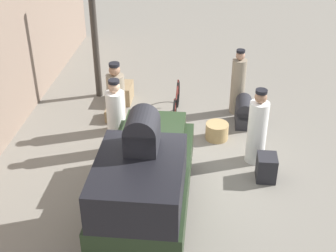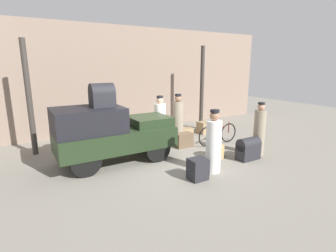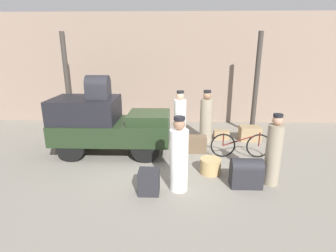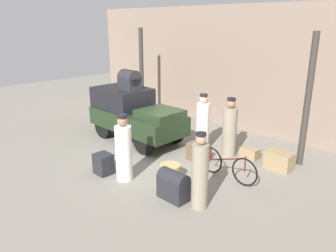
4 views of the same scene
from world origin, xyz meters
name	(u,v)px [view 4 (image 4 of 4)]	position (x,y,z in m)	size (l,w,h in m)	color
ground_plane	(159,156)	(0.00, 0.00, 0.00)	(30.00, 30.00, 0.00)	gray
station_building_facade	(238,69)	(0.00, 4.08, 2.25)	(16.00, 0.15, 4.50)	gray
canopy_pillar_left	(142,74)	(-3.58, 2.44, 1.84)	(0.18, 0.18, 3.68)	#38332D
canopy_pillar_right	(308,101)	(3.30, 2.44, 1.84)	(0.18, 0.18, 3.68)	#38332D
truck	(134,113)	(-1.68, 0.43, 0.95)	(3.46, 1.54, 1.72)	black
bicycle	(227,165)	(2.35, 0.19, 0.38)	(1.78, 0.04, 0.78)	black
wicker_basket	(170,172)	(1.34, -0.86, 0.20)	(0.54, 0.54, 0.40)	tan
porter_with_bicycle	(230,130)	(1.46, 1.55, 0.81)	(0.42, 0.42, 1.79)	gray
porter_lifting_near_truck	(200,174)	(2.72, -1.35, 0.79)	(0.37, 0.37, 1.73)	gray
porter_carrying_trunk	(203,124)	(0.56, 1.38, 0.82)	(0.41, 0.41, 1.79)	white
porter_standing_middle	(124,151)	(0.50, -1.69, 0.79)	(0.42, 0.42, 1.74)	white
trunk_wicker_pale	(198,152)	(1.06, 0.57, 0.25)	(0.63, 0.37, 0.51)	brown
suitcase_tan_flat	(250,153)	(2.05, 1.80, 0.16)	(0.53, 0.32, 0.31)	#937A56
trunk_barrel_dark	(173,185)	(2.08, -1.51, 0.36)	(0.72, 0.40, 0.70)	#232328
trunk_umber_medium	(103,164)	(-0.16, -1.89, 0.28)	(0.46, 0.40, 0.56)	#232328
suitcase_small_leather	(279,160)	(3.03, 1.71, 0.25)	(0.71, 0.49, 0.50)	#937A56
trunk_on_truck_roof	(129,80)	(-1.84, 0.43, 2.04)	(0.65, 0.54, 0.66)	#232328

